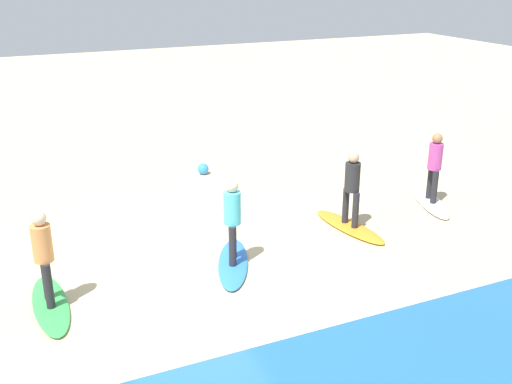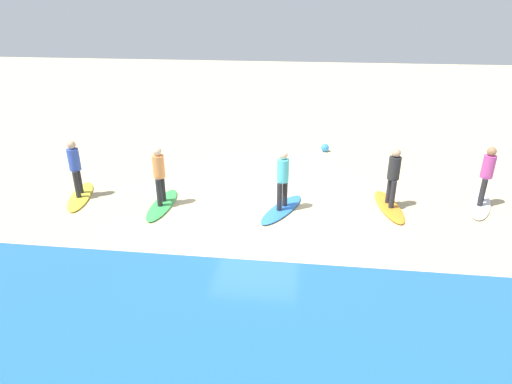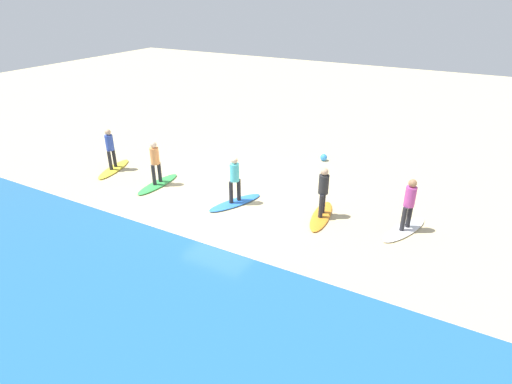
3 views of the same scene
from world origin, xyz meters
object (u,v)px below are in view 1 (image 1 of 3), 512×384
Objects in this scene: surfboard_orange at (349,227)px; surfboard_green at (51,305)px; surfer_orange at (352,183)px; beach_ball at (203,169)px; surfer_white at (435,162)px; surfboard_white at (430,202)px; surfboard_blue at (233,263)px; surfer_green at (43,251)px; surfer_blue at (232,215)px.

surfboard_orange and surfboard_green have the same top height.
beach_ball is at bearing -70.42° from surfer_orange.
surfer_white reaches higher than beach_ball.
beach_ball reaches higher than surfboard_white.
surfboard_blue is at bearing 76.32° from beach_ball.
surfer_orange reaches higher than beach_ball.
beach_ball reaches higher than surfboard_orange.
surfboard_blue is (5.46, 0.96, 0.00)m from surfboard_white.
surfboard_blue is at bearing -87.69° from surfboard_orange.
surfboard_blue is 3.34m from surfboard_green.
surfboard_white is at bearing -172.97° from surfer_green.
surfer_white is 5.63m from surfboard_blue.
beach_ball is (4.19, -4.25, 0.11)m from surfboard_white.
surfboard_white is at bearing -170.47° from surfer_orange.
surfer_white is 0.78× the size of surfboard_blue.
surfboard_blue is (2.93, 0.54, -0.99)m from surfer_orange.
beach_ball is at bearing 139.39° from surfboard_green.
surfer_white is 1.00× the size of surfer_blue.
beach_ball is (-4.60, -5.34, 0.11)m from surfboard_green.
surfboard_green is (8.80, 1.09, 0.00)m from surfboard_white.
surfboard_orange is (2.53, 0.42, 0.00)m from surfboard_white.
surfer_blue is (2.93, 0.54, 0.99)m from surfboard_orange.
surfer_blue is at bearing 10.38° from surfer_orange.
surfer_green reaches higher than surfboard_orange.
surfer_orange is at bearing -173.98° from surfer_green.
surfboard_green is at bearing 49.21° from beach_ball.
surfer_green reaches higher than surfboard_white.
surfboard_white is at bearing -170.01° from surfer_blue.
surfer_orange is (2.53, 0.42, 0.99)m from surfboard_white.
surfboard_orange is 1.28× the size of surfer_blue.
surfer_blue is (5.46, 0.96, 0.00)m from surfer_white.
surfer_green is at bearing -179.83° from surfboard_green.
surfer_orange is 3.14m from surfboard_blue.
surfboard_white is 8.92m from surfer_green.
surfer_green is 5.41× the size of beach_ball.
surfboard_orange is at bearing -169.62° from surfer_blue.
beach_ball is at bearing -45.41° from surfer_white.
surfer_white is at bearing -69.27° from surfboard_white.
surfer_white and surfer_orange have the same top height.
surfer_blue is at bearing -156.29° from surfboard_blue.
surfboard_blue is at bearing 92.29° from surfboard_green.
surfer_orange is 1.00× the size of surfer_green.
beach_ball is (-4.60, -5.34, -0.89)m from surfer_green.
surfer_green is at bearing 6.02° from surfer_orange.
beach_ball is (-1.27, -5.21, 0.11)m from surfboard_blue.
surfboard_white is 1.28× the size of surfer_blue.
surfboard_orange is 0.99m from surfer_orange.
surfer_blue is at bearing -59.29° from surfboard_white.
surfboard_green is (3.34, 0.12, -0.99)m from surfer_blue.
surfer_white is 1.00× the size of surfer_orange.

